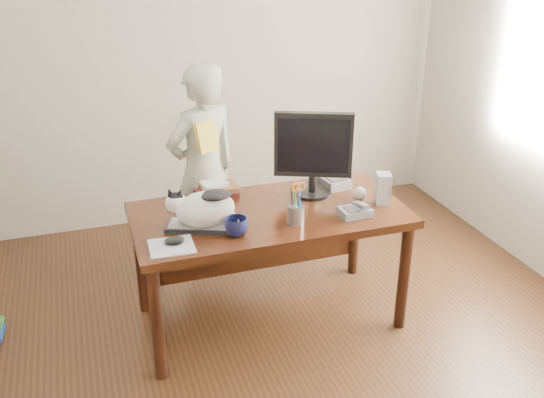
{
  "coord_description": "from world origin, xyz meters",
  "views": [
    {
      "loc": [
        -1.0,
        -2.45,
        2.28
      ],
      "look_at": [
        0.0,
        0.55,
        0.85
      ],
      "focal_mm": 40.0,
      "sensor_mm": 36.0,
      "label": 1
    }
  ],
  "objects_px": {
    "cat": "(203,208)",
    "mouse": "(174,240)",
    "person": "(203,172)",
    "book_stack": "(217,190)",
    "calculator": "(333,181)",
    "monitor": "(313,150)",
    "coffee_mug": "(237,226)",
    "phone": "(356,211)",
    "keyboard": "(206,226)",
    "speaker": "(383,188)",
    "desk": "(265,228)",
    "baseball": "(360,193)",
    "pen_cup": "(296,212)"
  },
  "relations": [
    {
      "from": "cat",
      "to": "mouse",
      "type": "xyz_separation_m",
      "value": [
        -0.19,
        -0.14,
        -0.1
      ]
    },
    {
      "from": "person",
      "to": "book_stack",
      "type": "bearing_deg",
      "value": 67.04
    },
    {
      "from": "calculator",
      "to": "monitor",
      "type": "bearing_deg",
      "value": -158.7
    },
    {
      "from": "mouse",
      "to": "coffee_mug",
      "type": "distance_m",
      "value": 0.34
    },
    {
      "from": "calculator",
      "to": "person",
      "type": "xyz_separation_m",
      "value": [
        -0.75,
        0.5,
        -0.03
      ]
    },
    {
      "from": "phone",
      "to": "keyboard",
      "type": "bearing_deg",
      "value": 171.52
    },
    {
      "from": "monitor",
      "to": "coffee_mug",
      "type": "bearing_deg",
      "value": -125.45
    },
    {
      "from": "keyboard",
      "to": "speaker",
      "type": "relative_size",
      "value": 2.47
    },
    {
      "from": "desk",
      "to": "calculator",
      "type": "xyz_separation_m",
      "value": [
        0.51,
        0.16,
        0.18
      ]
    },
    {
      "from": "monitor",
      "to": "coffee_mug",
      "type": "xyz_separation_m",
      "value": [
        -0.58,
        -0.36,
        -0.25
      ]
    },
    {
      "from": "speaker",
      "to": "coffee_mug",
      "type": "bearing_deg",
      "value": -154.18
    },
    {
      "from": "desk",
      "to": "mouse",
      "type": "height_order",
      "value": "mouse"
    },
    {
      "from": "monitor",
      "to": "keyboard",
      "type": "bearing_deg",
      "value": -139.65
    },
    {
      "from": "keyboard",
      "to": "desk",
      "type": "bearing_deg",
      "value": 45.37
    },
    {
      "from": "keyboard",
      "to": "mouse",
      "type": "xyz_separation_m",
      "value": [
        -0.2,
        -0.14,
        0.01
      ]
    },
    {
      "from": "person",
      "to": "keyboard",
      "type": "bearing_deg",
      "value": 56.38
    },
    {
      "from": "desk",
      "to": "mouse",
      "type": "bearing_deg",
      "value": -152.75
    },
    {
      "from": "baseball",
      "to": "person",
      "type": "xyz_separation_m",
      "value": [
        -0.81,
        0.75,
        -0.04
      ]
    },
    {
      "from": "coffee_mug",
      "to": "book_stack",
      "type": "relative_size",
      "value": 0.49
    },
    {
      "from": "keyboard",
      "to": "coffee_mug",
      "type": "xyz_separation_m",
      "value": [
        0.14,
        -0.13,
        0.04
      ]
    },
    {
      "from": "coffee_mug",
      "to": "speaker",
      "type": "xyz_separation_m",
      "value": [
        0.94,
        0.13,
        0.04
      ]
    },
    {
      "from": "book_stack",
      "to": "person",
      "type": "relative_size",
      "value": 0.18
    },
    {
      "from": "mouse",
      "to": "coffee_mug",
      "type": "bearing_deg",
      "value": 2.5
    },
    {
      "from": "cat",
      "to": "calculator",
      "type": "distance_m",
      "value": 0.99
    },
    {
      "from": "mouse",
      "to": "monitor",
      "type": "bearing_deg",
      "value": 23.45
    },
    {
      "from": "cat",
      "to": "baseball",
      "type": "distance_m",
      "value": 1.0
    },
    {
      "from": "book_stack",
      "to": "calculator",
      "type": "distance_m",
      "value": 0.75
    },
    {
      "from": "monitor",
      "to": "pen_cup",
      "type": "xyz_separation_m",
      "value": [
        -0.23,
        -0.33,
        -0.23
      ]
    },
    {
      "from": "desk",
      "to": "coffee_mug",
      "type": "distance_m",
      "value": 0.45
    },
    {
      "from": "keyboard",
      "to": "monitor",
      "type": "bearing_deg",
      "value": 39.46
    },
    {
      "from": "keyboard",
      "to": "cat",
      "type": "bearing_deg",
      "value": -171.64
    },
    {
      "from": "keyboard",
      "to": "phone",
      "type": "relative_size",
      "value": 2.58
    },
    {
      "from": "pen_cup",
      "to": "speaker",
      "type": "xyz_separation_m",
      "value": [
        0.59,
        0.09,
        0.03
      ]
    },
    {
      "from": "desk",
      "to": "baseball",
      "type": "relative_size",
      "value": 20.11
    },
    {
      "from": "speaker",
      "to": "mouse",
      "type": "bearing_deg",
      "value": -156.03
    },
    {
      "from": "speaker",
      "to": "book_stack",
      "type": "xyz_separation_m",
      "value": [
        -0.92,
        0.41,
        -0.05
      ]
    },
    {
      "from": "cat",
      "to": "pen_cup",
      "type": "relative_size",
      "value": 1.71
    },
    {
      "from": "phone",
      "to": "calculator",
      "type": "bearing_deg",
      "value": 82.06
    },
    {
      "from": "desk",
      "to": "monitor",
      "type": "height_order",
      "value": "monitor"
    },
    {
      "from": "desk",
      "to": "calculator",
      "type": "bearing_deg",
      "value": 17.32
    },
    {
      "from": "calculator",
      "to": "book_stack",
      "type": "bearing_deg",
      "value": 166.74
    },
    {
      "from": "cat",
      "to": "calculator",
      "type": "height_order",
      "value": "cat"
    },
    {
      "from": "keyboard",
      "to": "person",
      "type": "bearing_deg",
      "value": 100.68
    },
    {
      "from": "monitor",
      "to": "coffee_mug",
      "type": "height_order",
      "value": "monitor"
    },
    {
      "from": "pen_cup",
      "to": "mouse",
      "type": "relative_size",
      "value": 2.27
    },
    {
      "from": "cat",
      "to": "person",
      "type": "xyz_separation_m",
      "value": [
        0.18,
        0.83,
        -0.13
      ]
    },
    {
      "from": "speaker",
      "to": "book_stack",
      "type": "height_order",
      "value": "speaker"
    },
    {
      "from": "monitor",
      "to": "baseball",
      "type": "height_order",
      "value": "monitor"
    },
    {
      "from": "pen_cup",
      "to": "phone",
      "type": "height_order",
      "value": "pen_cup"
    },
    {
      "from": "coffee_mug",
      "to": "baseball",
      "type": "relative_size",
      "value": 1.6
    }
  ]
}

